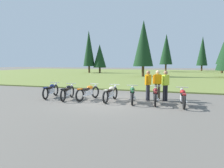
# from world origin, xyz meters

# --- Properties ---
(ground_plane) EXTENTS (140.00, 140.00, 0.00)m
(ground_plane) POSITION_xyz_m (0.00, 0.00, 0.00)
(ground_plane) COLOR #605B54
(grass_moorland) EXTENTS (80.00, 44.00, 0.10)m
(grass_moorland) POSITION_xyz_m (0.00, 26.41, 0.05)
(grass_moorland) COLOR olive
(grass_moorland) RESTS_ON ground
(forest_treeline) EXTENTS (35.24, 28.58, 8.22)m
(forest_treeline) POSITION_xyz_m (8.70, 30.98, 4.33)
(forest_treeline) COLOR #47331E
(forest_treeline) RESTS_ON ground
(motorcycle_navy) EXTENTS (0.66, 2.09, 0.88)m
(motorcycle_navy) POSITION_xyz_m (-3.75, 0.19, 0.44)
(motorcycle_navy) COLOR black
(motorcycle_navy) RESTS_ON ground
(motorcycle_black) EXTENTS (0.67, 2.09, 0.88)m
(motorcycle_black) POSITION_xyz_m (-2.44, -0.11, 0.44)
(motorcycle_black) COLOR black
(motorcycle_black) RESTS_ON ground
(motorcycle_orange) EXTENTS (0.76, 2.06, 0.88)m
(motorcycle_orange) POSITION_xyz_m (-1.31, 0.22, 0.44)
(motorcycle_orange) COLOR black
(motorcycle_orange) RESTS_ON ground
(motorcycle_cream) EXTENTS (0.62, 2.10, 0.88)m
(motorcycle_cream) POSITION_xyz_m (0.07, 0.15, 0.44)
(motorcycle_cream) COLOR black
(motorcycle_cream) RESTS_ON ground
(motorcycle_british_green) EXTENTS (0.72, 2.08, 0.88)m
(motorcycle_british_green) POSITION_xyz_m (1.29, 0.11, 0.44)
(motorcycle_british_green) COLOR black
(motorcycle_british_green) RESTS_ON ground
(motorcycle_maroon) EXTENTS (0.62, 2.10, 0.88)m
(motorcycle_maroon) POSITION_xyz_m (2.48, 0.14, 0.44)
(motorcycle_maroon) COLOR black
(motorcycle_maroon) RESTS_ON ground
(motorcycle_red) EXTENTS (0.62, 2.10, 0.88)m
(motorcycle_red) POSITION_xyz_m (3.81, -0.04, 0.44)
(motorcycle_red) COLOR black
(motorcycle_red) RESTS_ON ground
(rider_near_row_end) EXTENTS (0.54, 0.27, 1.67)m
(rider_near_row_end) POSITION_xyz_m (2.43, 1.68, 0.95)
(rider_near_row_end) COLOR #4C4233
(rider_near_row_end) RESTS_ON ground
(rider_in_hivis_vest) EXTENTS (0.40, 0.44, 1.67)m
(rider_in_hivis_vest) POSITION_xyz_m (2.91, 1.11, 0.95)
(rider_in_hivis_vest) COLOR black
(rider_in_hivis_vest) RESTS_ON ground
(rider_checking_bike) EXTENTS (0.32, 0.53, 1.67)m
(rider_checking_bike) POSITION_xyz_m (1.97, 1.06, 0.95)
(rider_checking_bike) COLOR #2D2D38
(rider_checking_bike) RESTS_ON ground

